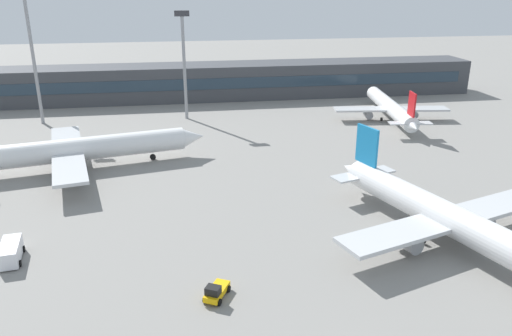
{
  "coord_description": "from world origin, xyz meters",
  "views": [
    {
      "loc": [
        -14.05,
        -30.86,
        29.82
      ],
      "look_at": [
        -2.67,
        40.0,
        3.0
      ],
      "focal_mm": 35.37,
      "sensor_mm": 36.0,
      "label": 1
    }
  ],
  "objects_px": {
    "airplane_mid": "(76,150)",
    "floodlight_tower_west": "(32,46)",
    "service_van_white": "(11,252)",
    "floodlight_tower_east": "(184,57)",
    "baggage_tug_yellow": "(216,292)",
    "airplane_far": "(390,107)",
    "airplane_near": "(456,222)"
  },
  "relations": [
    {
      "from": "floodlight_tower_west",
      "to": "floodlight_tower_east",
      "type": "distance_m",
      "value": 31.82
    },
    {
      "from": "airplane_mid",
      "to": "floodlight_tower_west",
      "type": "xyz_separation_m",
      "value": [
        -12.51,
        31.16,
        13.41
      ]
    },
    {
      "from": "floodlight_tower_west",
      "to": "service_van_white",
      "type": "bearing_deg",
      "value": -80.55
    },
    {
      "from": "baggage_tug_yellow",
      "to": "airplane_far",
      "type": "bearing_deg",
      "value": 54.53
    },
    {
      "from": "airplane_near",
      "to": "floodlight_tower_west",
      "type": "relative_size",
      "value": 1.42
    },
    {
      "from": "baggage_tug_yellow",
      "to": "service_van_white",
      "type": "distance_m",
      "value": 24.78
    },
    {
      "from": "baggage_tug_yellow",
      "to": "floodlight_tower_west",
      "type": "height_order",
      "value": "floodlight_tower_west"
    },
    {
      "from": "floodlight_tower_west",
      "to": "floodlight_tower_east",
      "type": "height_order",
      "value": "floodlight_tower_west"
    },
    {
      "from": "airplane_near",
      "to": "floodlight_tower_east",
      "type": "relative_size",
      "value": 1.76
    },
    {
      "from": "airplane_mid",
      "to": "floodlight_tower_east",
      "type": "bearing_deg",
      "value": 57.7
    },
    {
      "from": "airplane_mid",
      "to": "airplane_far",
      "type": "distance_m",
      "value": 68.7
    },
    {
      "from": "airplane_mid",
      "to": "airplane_far",
      "type": "xyz_separation_m",
      "value": [
        64.87,
        22.63,
        -0.56
      ]
    },
    {
      "from": "airplane_mid",
      "to": "floodlight_tower_east",
      "type": "xyz_separation_m",
      "value": [
        19.16,
        30.32,
        10.51
      ]
    },
    {
      "from": "airplane_near",
      "to": "airplane_far",
      "type": "bearing_deg",
      "value": 74.05
    },
    {
      "from": "airplane_near",
      "to": "service_van_white",
      "type": "bearing_deg",
      "value": 174.35
    },
    {
      "from": "floodlight_tower_east",
      "to": "floodlight_tower_west",
      "type": "bearing_deg",
      "value": 178.48
    },
    {
      "from": "airplane_far",
      "to": "baggage_tug_yellow",
      "type": "height_order",
      "value": "airplane_far"
    },
    {
      "from": "floodlight_tower_west",
      "to": "floodlight_tower_east",
      "type": "relative_size",
      "value": 1.24
    },
    {
      "from": "airplane_mid",
      "to": "service_van_white",
      "type": "relative_size",
      "value": 8.1
    },
    {
      "from": "service_van_white",
      "to": "floodlight_tower_east",
      "type": "distance_m",
      "value": 64.96
    },
    {
      "from": "airplane_far",
      "to": "airplane_mid",
      "type": "bearing_deg",
      "value": -160.77
    },
    {
      "from": "airplane_mid",
      "to": "floodlight_tower_west",
      "type": "bearing_deg",
      "value": 111.87
    },
    {
      "from": "floodlight_tower_west",
      "to": "floodlight_tower_east",
      "type": "xyz_separation_m",
      "value": [
        31.67,
        -0.84,
        -2.9
      ]
    },
    {
      "from": "airplane_mid",
      "to": "baggage_tug_yellow",
      "type": "xyz_separation_m",
      "value": [
        19.83,
        -40.58,
        -2.54
      ]
    },
    {
      "from": "airplane_near",
      "to": "baggage_tug_yellow",
      "type": "height_order",
      "value": "airplane_near"
    },
    {
      "from": "floodlight_tower_east",
      "to": "baggage_tug_yellow",
      "type": "bearing_deg",
      "value": -89.46
    },
    {
      "from": "service_van_white",
      "to": "floodlight_tower_west",
      "type": "bearing_deg",
      "value": 99.45
    },
    {
      "from": "floodlight_tower_east",
      "to": "service_van_white",
      "type": "bearing_deg",
      "value": -109.78
    },
    {
      "from": "airplane_near",
      "to": "baggage_tug_yellow",
      "type": "xyz_separation_m",
      "value": [
        -28.66,
        -5.93,
        -2.44
      ]
    },
    {
      "from": "airplane_mid",
      "to": "floodlight_tower_west",
      "type": "relative_size",
      "value": 1.5
    },
    {
      "from": "airplane_near",
      "to": "floodlight_tower_west",
      "type": "height_order",
      "value": "floodlight_tower_west"
    },
    {
      "from": "baggage_tug_yellow",
      "to": "service_van_white",
      "type": "xyz_separation_m",
      "value": [
        -22.22,
        10.96,
        0.31
      ]
    }
  ]
}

